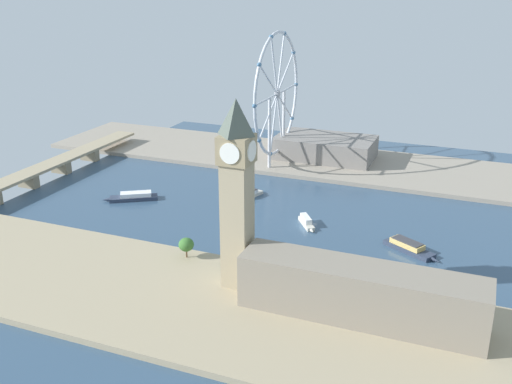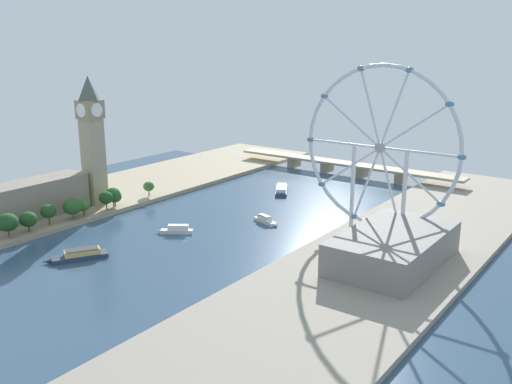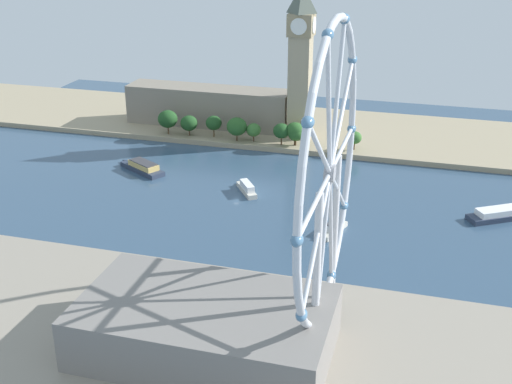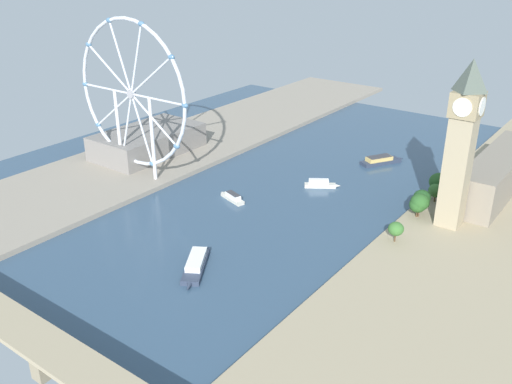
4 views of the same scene
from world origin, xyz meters
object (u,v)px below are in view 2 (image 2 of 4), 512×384
object	(u,v)px
river_bridge	(345,165)
tour_boat_3	(80,255)
ferris_wheel	(380,149)
riverside_hall	(393,248)
tour_boat_0	(266,220)
tour_boat_2	(176,230)
tour_boat_1	(282,189)
clock_tower	(92,139)
parliament_block	(10,204)

from	to	relation	value
river_bridge	tour_boat_3	distance (m)	266.33
ferris_wheel	river_bridge	distance (m)	180.62
river_bridge	ferris_wheel	bearing A→B (deg)	-56.43
riverside_hall	tour_boat_0	xyz separation A→B (m)	(-97.46, 23.51, -9.50)
tour_boat_0	tour_boat_2	xyz separation A→B (m)	(-32.75, -49.07, 0.25)
river_bridge	tour_boat_2	size ratio (longest dim) A/B	10.07
ferris_wheel	river_bridge	xyz separation A→B (m)	(-96.34, 145.17, -47.62)
ferris_wheel	tour_boat_2	xyz separation A→B (m)	(-105.52, -57.96, -53.54)
riverside_hall	tour_boat_1	bearing A→B (deg)	144.46
tour_boat_2	tour_boat_3	size ratio (longest dim) A/B	0.65
clock_tower	parliament_block	bearing A→B (deg)	-97.46
tour_boat_3	tour_boat_0	bearing A→B (deg)	-171.95
clock_tower	parliament_block	distance (m)	69.90
tour_boat_3	river_bridge	bearing A→B (deg)	-154.50
tour_boat_3	ferris_wheel	bearing A→B (deg)	165.70
river_bridge	tour_boat_1	world-z (taller)	river_bridge
tour_boat_1	tour_boat_2	xyz separation A→B (m)	(2.16, -120.13, 0.06)
riverside_hall	parliament_block	bearing A→B (deg)	-160.70
tour_boat_0	tour_boat_1	size ratio (longest dim) A/B	0.65
ferris_wheel	tour_boat_3	size ratio (longest dim) A/B	3.08
clock_tower	river_bridge	world-z (taller)	clock_tower
ferris_wheel	river_bridge	world-z (taller)	ferris_wheel
clock_tower	tour_boat_0	distance (m)	133.57
tour_boat_1	tour_boat_0	bearing A→B (deg)	174.42
ferris_wheel	tour_boat_2	world-z (taller)	ferris_wheel
tour_boat_0	parliament_block	bearing A→B (deg)	-123.29
clock_tower	tour_boat_0	world-z (taller)	clock_tower
parliament_block	tour_boat_0	bearing A→B (deg)	38.96
clock_tower	river_bridge	bearing A→B (deg)	64.26
clock_tower	tour_boat_2	bearing A→B (deg)	-5.18
parliament_block	tour_boat_3	bearing A→B (deg)	-6.87
parliament_block	riverside_hall	distance (m)	236.46
parliament_block	riverside_hall	xyz separation A→B (m)	(223.15, 78.14, -3.49)
tour_boat_0	tour_boat_3	distance (m)	120.18
riverside_hall	tour_boat_0	distance (m)	100.71
ferris_wheel	clock_tower	bearing A→B (deg)	-165.23
tour_boat_0	ferris_wheel	bearing A→B (deg)	24.71
riverside_hall	tour_boat_3	size ratio (longest dim) A/B	2.37
tour_boat_1	tour_boat_2	size ratio (longest dim) A/B	1.63
parliament_block	ferris_wheel	distance (m)	230.79
clock_tower	parliament_block	xyz separation A→B (m)	(-7.90, -60.28, -34.50)
parliament_block	ferris_wheel	world-z (taller)	ferris_wheel
ferris_wheel	tour_boat_1	world-z (taller)	ferris_wheel
ferris_wheel	tour_boat_2	size ratio (longest dim) A/B	4.78
clock_tower	parliament_block	size ratio (longest dim) A/B	0.85
ferris_wheel	tour_boat_1	xyz separation A→B (m)	(-107.68, 62.17, -53.59)
clock_tower	parliament_block	world-z (taller)	clock_tower
clock_tower	tour_boat_2	xyz separation A→B (m)	(85.04, -7.71, -47.24)
parliament_block	clock_tower	bearing A→B (deg)	82.54
ferris_wheel	tour_boat_2	bearing A→B (deg)	-151.22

